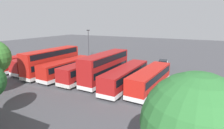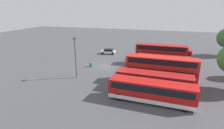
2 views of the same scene
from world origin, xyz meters
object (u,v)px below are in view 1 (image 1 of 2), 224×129
Objects in this scene: bus_double_decker_third at (105,67)px; bus_single_deck_seventh at (41,63)px; bus_single_deck_far_end at (28,61)px; bus_single_deck_second at (126,76)px; bus_single_deck_fourth at (85,70)px; bus_single_deck_fifth at (67,68)px; lamp_post_tall at (88,42)px; car_hatchback_silver at (163,63)px; bus_single_deck_near_end at (150,79)px; waste_bin_yellow at (112,59)px; bus_double_decker_sixth at (52,61)px.

bus_double_decker_third is 0.96× the size of bus_single_deck_seventh.
bus_double_decker_third is at bearing -180.00° from bus_single_deck_far_end.
bus_single_deck_seventh is at bearing -2.36° from bus_single_deck_second.
bus_single_deck_far_end is at bearing -2.90° from bus_single_deck_fourth.
bus_single_deck_fifth and bus_single_deck_far_end have the same top height.
lamp_post_tall reaches higher than bus_single_deck_seventh.
bus_single_deck_far_end is at bearing 70.20° from lamp_post_tall.
lamp_post_tall is at bearing 0.89° from car_hatchback_silver.
bus_single_deck_fifth is 7.28m from bus_single_deck_seventh.
bus_double_decker_third is at bearing -10.06° from bus_single_deck_second.
bus_single_deck_fifth is at bearing 6.73° from bus_double_decker_third.
bus_single_deck_fifth is 0.93× the size of bus_single_deck_seventh.
bus_double_decker_third is 1.51× the size of lamp_post_tall.
lamp_post_tall reaches higher than bus_single_deck_near_end.
bus_single_deck_fourth is 1.44× the size of lamp_post_tall.
bus_single_deck_second is 1.04× the size of bus_single_deck_seventh.
bus_single_deck_seventh reaches higher than waste_bin_yellow.
bus_single_deck_near_end is 1.07× the size of bus_single_deck_fourth.
bus_single_deck_fifth reaches higher than car_hatchback_silver.
bus_single_deck_seventh is 14.35m from lamp_post_tall.
car_hatchback_silver is 12.08m from waste_bin_yellow.
bus_single_deck_second is 12.64× the size of waste_bin_yellow.
car_hatchback_silver is at bearing -130.66° from bus_single_deck_fifth.
bus_single_deck_fifth is 11.36× the size of waste_bin_yellow.
bus_single_deck_fourth is 2.55× the size of car_hatchback_silver.
lamp_post_tall is (-5.07, -14.08, 2.72)m from bus_single_deck_far_end.
bus_single_deck_fifth is at bearing 1.70° from bus_single_deck_fourth.
bus_single_deck_near_end and bus_single_deck_far_end have the same top height.
bus_double_decker_sixth is 3.91m from bus_single_deck_seventh.
bus_single_deck_fourth is 15.24m from waste_bin_yellow.
bus_single_deck_far_end reaches higher than car_hatchback_silver.
bus_single_deck_far_end is 18.49m from waste_bin_yellow.
bus_double_decker_sixth is at bearing 1.46° from bus_single_deck_near_end.
bus_single_deck_fifth is 16.21m from lamp_post_tall.
bus_double_decker_third is (3.79, -0.67, 0.82)m from bus_single_deck_second.
bus_single_deck_fifth reaches higher than waste_bin_yellow.
lamp_post_tall is (2.21, -14.77, 1.89)m from bus_double_decker_sixth.
bus_single_deck_near_end is at bearing 179.48° from bus_single_deck_far_end.
waste_bin_yellow is (-1.00, -15.06, -1.15)m from bus_single_deck_fifth.
lamp_post_tall is at bearing -41.53° from bus_single_deck_second.
bus_single_deck_second and bus_single_deck_seventh have the same top height.
waste_bin_yellow is (-11.77, -14.21, -1.15)m from bus_single_deck_far_end.
bus_double_decker_third is 0.95× the size of bus_single_deck_far_end.
bus_single_deck_seventh is at bearing 83.76° from lamp_post_tall.
bus_double_decker_sixth is (14.45, 0.01, 0.83)m from bus_single_deck_second.
bus_single_deck_near_end is 0.98× the size of bus_single_deck_seventh.
bus_single_deck_near_end is 1.03× the size of bus_double_decker_third.
bus_double_decker_sixth is at bearing 168.48° from bus_single_deck_seventh.
bus_single_deck_near_end is 0.98× the size of bus_single_deck_far_end.
bus_single_deck_fifth is 2.60× the size of car_hatchback_silver.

